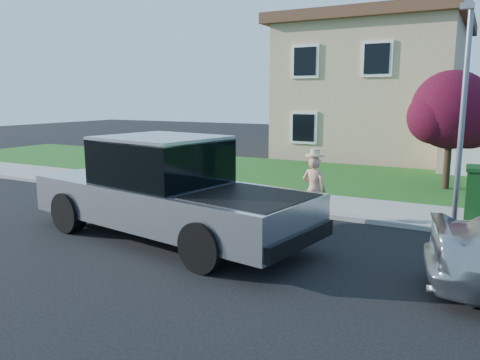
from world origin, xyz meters
name	(u,v)px	position (x,y,z in m)	size (l,w,h in m)	color
ground	(197,237)	(0.00, 0.00, 0.00)	(80.00, 80.00, 0.00)	black
curb	(290,211)	(1.00, 2.90, 0.06)	(40.00, 0.20, 0.12)	gray
sidewalk	(304,202)	(1.00, 4.00, 0.07)	(40.00, 2.00, 0.15)	gray
lawn	(347,179)	(1.00, 8.50, 0.05)	(40.00, 7.00, 0.10)	#1E4F16
house	(399,94)	(1.31, 16.38, 3.17)	(14.00, 11.30, 6.85)	tan
pickup_truck	(167,191)	(-0.53, -0.32, 1.02)	(6.94, 3.29, 2.19)	black
woman	(314,189)	(1.87, 2.26, 0.86)	(0.64, 0.46, 1.81)	#E39B7C
ornamental_tree	(453,114)	(4.39, 7.94, 2.49)	(2.72, 2.46, 3.74)	black
street_lamp	(463,108)	(4.92, 2.70, 2.79)	(0.26, 0.64, 4.88)	slate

